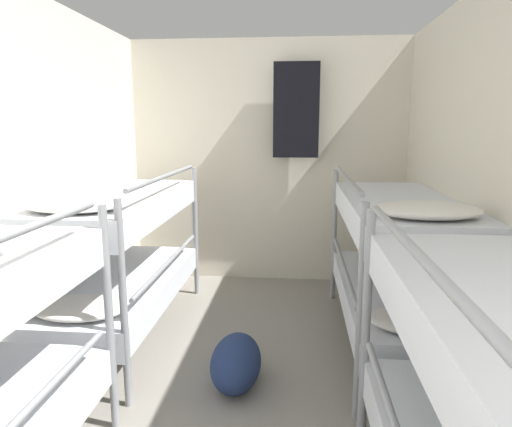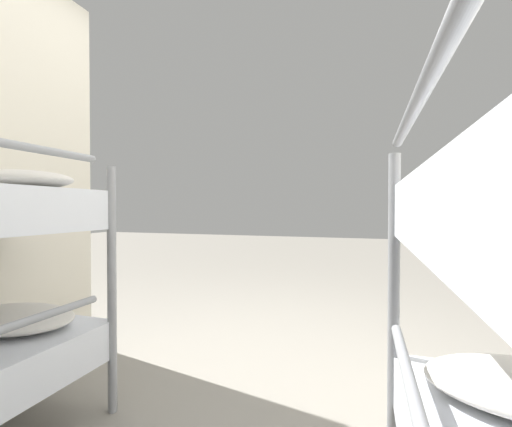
% 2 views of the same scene
% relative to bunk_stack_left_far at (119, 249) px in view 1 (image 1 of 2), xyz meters
% --- Properties ---
extents(wall_back, '(2.88, 0.06, 2.45)m').
position_rel_bunk_stack_left_far_xyz_m(wall_back, '(1.01, 1.50, 0.53)').
color(wall_back, beige).
rests_on(wall_back, ground_plane).
extents(bunk_stack_left_far, '(0.75, 1.86, 1.26)m').
position_rel_bunk_stack_left_far_xyz_m(bunk_stack_left_far, '(0.00, 0.00, 0.00)').
color(bunk_stack_left_far, gray).
rests_on(bunk_stack_left_far, ground_plane).
extents(bunk_stack_right_far, '(0.75, 1.86, 1.26)m').
position_rel_bunk_stack_left_far_xyz_m(bunk_stack_right_far, '(2.02, 0.00, 0.00)').
color(bunk_stack_right_far, gray).
rests_on(bunk_stack_right_far, ground_plane).
extents(duffel_bag, '(0.31, 0.54, 0.31)m').
position_rel_bunk_stack_left_far_xyz_m(duffel_bag, '(0.96, -0.60, -0.54)').
color(duffel_bag, navy).
rests_on(duffel_bag, ground_plane).
extents(hanging_coat, '(0.44, 0.12, 0.90)m').
position_rel_bunk_stack_left_far_xyz_m(hanging_coat, '(1.29, 1.35, 1.05)').
color(hanging_coat, black).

